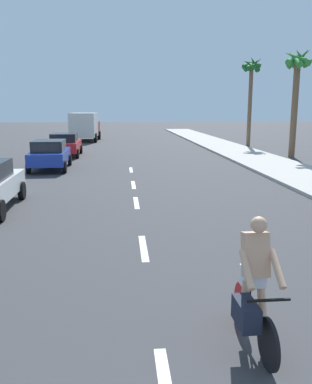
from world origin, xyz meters
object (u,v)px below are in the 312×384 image
object	(u,v)px
palm_tree_far	(297,76)
parked_car_blue	(50,154)
palm_tree_distant	(251,75)
delivery_truck	(85,126)
cyclist	(253,289)
parked_car_red	(65,144)

from	to	relation	value
palm_tree_far	parked_car_blue	bearing A→B (deg)	-164.57
palm_tree_distant	parked_car_blue	bearing A→B (deg)	-141.00
delivery_truck	palm_tree_distant	size ratio (longest dim) A/B	0.84
parked_car_blue	palm_tree_far	size ratio (longest dim) A/B	0.61
cyclist	parked_car_blue	distance (m)	17.86
parked_car_blue	parked_car_red	distance (m)	6.26
cyclist	parked_car_blue	world-z (taller)	cyclist
palm_tree_far	palm_tree_distant	size ratio (longest dim) A/B	0.94
parked_car_blue	parked_car_red	xyz separation A→B (m)	(-0.04, 6.26, 0.00)
parked_car_blue	parked_car_red	world-z (taller)	same
parked_car_red	palm_tree_distant	xyz separation A→B (m)	(14.65, 5.57, 5.13)
cyclist	delivery_truck	distance (m)	36.85
delivery_truck	palm_tree_distant	xyz separation A→B (m)	(14.43, -7.65, 4.47)
delivery_truck	palm_tree_far	xyz separation A→B (m)	(14.99, -15.29, 3.78)
cyclist	palm_tree_distant	world-z (taller)	palm_tree_distant
parked_car_red	palm_tree_far	xyz separation A→B (m)	(15.21, -2.07, 4.44)
cyclist	palm_tree_far	size ratio (longest dim) A/B	0.26
parked_car_blue	palm_tree_distant	bearing A→B (deg)	36.98
cyclist	palm_tree_far	bearing A→B (deg)	-115.25
cyclist	palm_tree_distant	xyz separation A→B (m)	(9.04, 28.79, 5.14)
palm_tree_distant	cyclist	bearing A→B (deg)	-107.43
parked_car_blue	palm_tree_far	world-z (taller)	palm_tree_far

